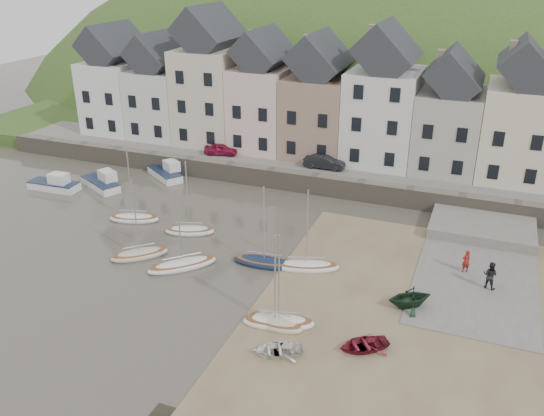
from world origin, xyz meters
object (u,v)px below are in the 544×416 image
at_px(rowboat_white, 277,350).
at_px(person_dark, 490,275).
at_px(car_right, 325,162).
at_px(sailboat_0, 134,218).
at_px(person_red, 466,261).
at_px(rowboat_green, 410,297).
at_px(rowboat_red, 363,344).
at_px(car_left, 221,149).

bearing_deg(rowboat_white, person_dark, 111.17).
bearing_deg(car_right, sailboat_0, 136.42).
height_order(sailboat_0, person_red, sailboat_0).
height_order(sailboat_0, rowboat_green, sailboat_0).
distance_m(rowboat_green, person_dark, 6.19).
height_order(sailboat_0, rowboat_red, sailboat_0).
bearing_deg(rowboat_red, rowboat_green, 125.22).
bearing_deg(rowboat_green, person_dark, 97.31).
bearing_deg(person_red, rowboat_white, 21.49).
distance_m(rowboat_green, rowboat_red, 5.45).
distance_m(rowboat_red, person_red, 11.90).
height_order(rowboat_white, person_red, person_red).
bearing_deg(person_red, car_right, -75.97).
relative_size(sailboat_0, rowboat_red, 2.17).
xyz_separation_m(rowboat_white, person_dark, (10.70, 11.49, 0.73)).
bearing_deg(person_red, car_left, -60.68).
height_order(rowboat_green, car_right, car_right).
xyz_separation_m(rowboat_green, car_left, (-22.16, 18.50, 1.37)).
xyz_separation_m(person_dark, car_right, (-15.68, 14.35, 1.18)).
bearing_deg(rowboat_green, car_right, 176.07).
bearing_deg(rowboat_white, person_red, 119.41).
distance_m(rowboat_green, car_right, 21.63).
bearing_deg(rowboat_red, rowboat_white, -99.63).
xyz_separation_m(sailboat_0, car_right, (12.39, 13.95, 1.99)).
distance_m(rowboat_green, car_left, 28.91).
height_order(rowboat_green, person_red, person_red).
bearing_deg(car_left, rowboat_green, -142.26).
distance_m(rowboat_red, car_right, 25.51).
relative_size(sailboat_0, person_red, 3.78).
distance_m(rowboat_red, person_dark, 11.27).
relative_size(sailboat_0, car_left, 1.85).
bearing_deg(sailboat_0, person_dark, -0.81).
bearing_deg(sailboat_0, rowboat_red, -24.03).
distance_m(rowboat_white, car_right, 26.39).
height_order(person_dark, car_right, car_right).
bearing_deg(rowboat_white, car_right, 165.04).
bearing_deg(car_left, car_right, -102.40).
relative_size(person_red, person_dark, 0.87).
relative_size(sailboat_0, car_right, 1.59).
relative_size(rowboat_green, rowboat_red, 0.98).
bearing_deg(rowboat_red, sailboat_0, -150.19).
xyz_separation_m(person_red, person_dark, (1.62, -1.62, 0.12)).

